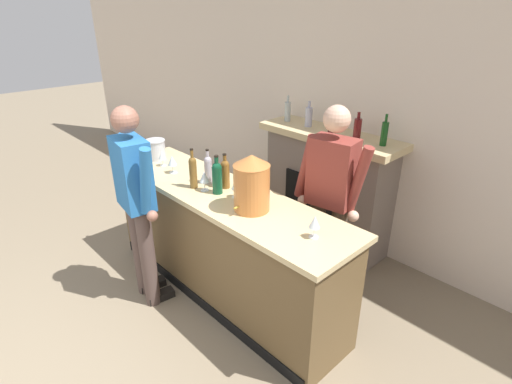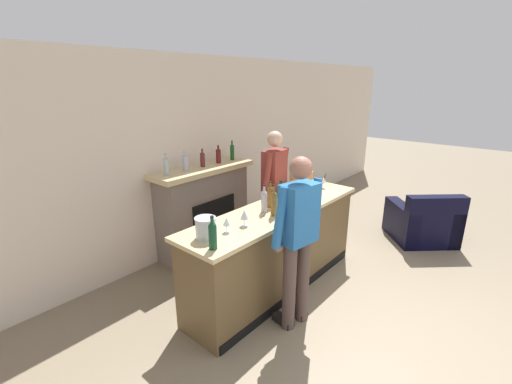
{
  "view_description": "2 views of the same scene",
  "coord_description": "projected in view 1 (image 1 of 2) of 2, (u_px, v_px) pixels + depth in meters",
  "views": [
    {
      "loc": [
        2.2,
        0.13,
        2.43
      ],
      "look_at": [
        -0.1,
        2.32,
        0.95
      ],
      "focal_mm": 28.0,
      "sensor_mm": 36.0,
      "label": 1
    },
    {
      "loc": [
        -3.12,
        -0.19,
        2.39
      ],
      "look_at": [
        0.05,
        2.53,
        1.04
      ],
      "focal_mm": 24.0,
      "sensor_mm": 36.0,
      "label": 2
    }
  ],
  "objects": [
    {
      "name": "fireplace_stone",
      "position": [
        327.0,
        188.0,
        4.3
      ],
      "size": [
        1.54,
        0.52,
        1.56
      ],
      "color": "slate",
      "rests_on": "ground_plane"
    },
    {
      "name": "wine_bottle_port_short",
      "position": [
        217.0,
        176.0,
        3.24
      ],
      "size": [
        0.08,
        0.08,
        0.33
      ],
      "color": "#0F4429",
      "rests_on": "bar_counter"
    },
    {
      "name": "person_bartender",
      "position": [
        329.0,
        201.0,
        3.25
      ],
      "size": [
        0.65,
        0.35,
        1.77
      ],
      "color": "#4D3D30",
      "rests_on": "ground_plane"
    },
    {
      "name": "wine_bottle_chardonnay_pale",
      "position": [
        208.0,
        169.0,
        3.42
      ],
      "size": [
        0.07,
        0.07,
        0.31
      ],
      "color": "#B1A8B7",
      "rests_on": "bar_counter"
    },
    {
      "name": "wine_glass_mid_counter",
      "position": [
        172.0,
        161.0,
        3.65
      ],
      "size": [
        0.08,
        0.08,
        0.17
      ],
      "color": "silver",
      "rests_on": "bar_counter"
    },
    {
      "name": "wine_glass_front_left",
      "position": [
        204.0,
        177.0,
        3.3
      ],
      "size": [
        0.08,
        0.08,
        0.17
      ],
      "color": "silver",
      "rests_on": "bar_counter"
    },
    {
      "name": "wine_bottle_merlot_tall",
      "position": [
        193.0,
        171.0,
        3.34
      ],
      "size": [
        0.07,
        0.07,
        0.35
      ],
      "color": "brown",
      "rests_on": "bar_counter"
    },
    {
      "name": "wine_bottle_riesling_slim",
      "position": [
        131.0,
        148.0,
        3.92
      ],
      "size": [
        0.07,
        0.07,
        0.3
      ],
      "color": "#134028",
      "rests_on": "bar_counter"
    },
    {
      "name": "wine_glass_by_dispenser",
      "position": [
        162.0,
        156.0,
        3.82
      ],
      "size": [
        0.07,
        0.07,
        0.15
      ],
      "color": "silver",
      "rests_on": "bar_counter"
    },
    {
      "name": "bar_counter",
      "position": [
        222.0,
        243.0,
        3.55
      ],
      "size": [
        2.59,
        0.66,
        1.02
      ],
      "color": "brown",
      "rests_on": "ground_plane"
    },
    {
      "name": "person_customer",
      "position": [
        137.0,
        201.0,
        3.27
      ],
      "size": [
        0.65,
        0.35,
        1.76
      ],
      "color": "brown",
      "rests_on": "ground_plane"
    },
    {
      "name": "wine_glass_back_row",
      "position": [
        236.0,
        185.0,
        3.18
      ],
      "size": [
        0.07,
        0.07,
        0.16
      ],
      "color": "silver",
      "rests_on": "bar_counter"
    },
    {
      "name": "copper_dispenser",
      "position": [
        252.0,
        183.0,
        2.94
      ],
      "size": [
        0.28,
        0.31,
        0.44
      ],
      "color": "#BE7036",
      "rests_on": "bar_counter"
    },
    {
      "name": "ice_bucket_steel",
      "position": [
        156.0,
        149.0,
        3.99
      ],
      "size": [
        0.2,
        0.2,
        0.2
      ],
      "color": "silver",
      "rests_on": "bar_counter"
    },
    {
      "name": "wall_back_panel",
      "position": [
        356.0,
        119.0,
        4.08
      ],
      "size": [
        12.0,
        0.07,
        2.75
      ],
      "color": "beige",
      "rests_on": "ground_plane"
    },
    {
      "name": "wine_glass_near_bucket",
      "position": [
        315.0,
        223.0,
        2.62
      ],
      "size": [
        0.08,
        0.08,
        0.16
      ],
      "color": "silver",
      "rests_on": "bar_counter"
    },
    {
      "name": "wine_bottle_cabernet_heavy",
      "position": [
        225.0,
        173.0,
        3.34
      ],
      "size": [
        0.08,
        0.08,
        0.3
      ],
      "color": "brown",
      "rests_on": "bar_counter"
    }
  ]
}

